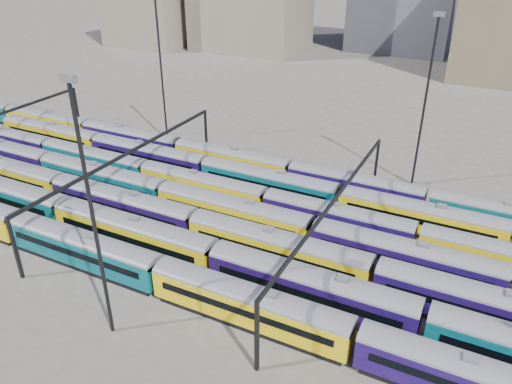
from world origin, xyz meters
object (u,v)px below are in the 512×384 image
at_px(rake_1, 133,231).
at_px(rake_2, 123,203).
at_px(mast_2, 91,208).
at_px(rake_0, 356,337).

bearing_deg(rake_1, rake_2, 139.14).
distance_m(rake_1, mast_2, 17.64).
bearing_deg(rake_2, mast_2, -53.55).
relative_size(rake_2, mast_2, 4.41).
distance_m(rake_0, rake_2, 36.44).
height_order(rake_1, rake_2, rake_1).
bearing_deg(rake_1, rake_0, -9.70).
bearing_deg(rake_2, rake_0, -15.93).
xyz_separation_m(rake_1, mast_2, (6.78, -12.00, 11.02)).
distance_m(rake_1, rake_2, 7.64).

